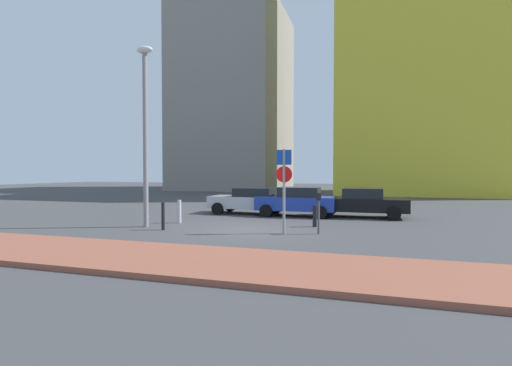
% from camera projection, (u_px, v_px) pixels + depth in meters
% --- Properties ---
extents(ground_plane, '(120.00, 120.00, 0.00)m').
position_uv_depth(ground_plane, '(247.00, 230.00, 14.69)').
color(ground_plane, '#424244').
extents(sidewalk_brick, '(40.00, 3.14, 0.14)m').
position_uv_depth(sidewalk_brick, '(177.00, 260.00, 9.35)').
color(sidewalk_brick, '#93513D').
rests_on(sidewalk_brick, ground).
extents(parked_car_silver, '(4.17, 2.07, 1.42)m').
position_uv_depth(parked_car_silver, '(250.00, 200.00, 20.32)').
color(parked_car_silver, '#B7BABF').
rests_on(parked_car_silver, ground).
extents(parked_car_blue, '(4.03, 1.94, 1.50)m').
position_uv_depth(parked_car_blue, '(296.00, 201.00, 19.22)').
color(parked_car_blue, '#1E389E').
rests_on(parked_car_blue, ground).
extents(parked_car_black, '(4.53, 1.94, 1.47)m').
position_uv_depth(parked_car_black, '(361.00, 202.00, 18.72)').
color(parked_car_black, black).
rests_on(parked_car_black, ground).
extents(parking_sign_post, '(0.60, 0.10, 3.12)m').
position_uv_depth(parking_sign_post, '(284.00, 180.00, 13.75)').
color(parking_sign_post, gray).
rests_on(parking_sign_post, ground).
extents(parking_meter, '(0.18, 0.14, 1.52)m').
position_uv_depth(parking_meter, '(319.00, 208.00, 13.63)').
color(parking_meter, '#4C4C51').
rests_on(parking_meter, ground).
extents(street_lamp, '(0.70, 0.36, 7.43)m').
position_uv_depth(street_lamp, '(145.00, 122.00, 15.36)').
color(street_lamp, gray).
rests_on(street_lamp, ground).
extents(traffic_bollard_near, '(0.13, 0.13, 1.08)m').
position_uv_depth(traffic_bollard_near, '(163.00, 216.00, 14.62)').
color(traffic_bollard_near, black).
rests_on(traffic_bollard_near, ground).
extents(traffic_bollard_mid, '(0.18, 0.18, 0.90)m').
position_uv_depth(traffic_bollard_mid, '(315.00, 216.00, 15.47)').
color(traffic_bollard_mid, black).
rests_on(traffic_bollard_mid, ground).
extents(traffic_bollard_far, '(0.17, 0.17, 1.03)m').
position_uv_depth(traffic_bollard_far, '(179.00, 211.00, 16.64)').
color(traffic_bollard_far, '#B7B7BC').
rests_on(traffic_bollard_far, ground).
extents(building_colorful_midrise, '(16.95, 12.47, 30.97)m').
position_uv_depth(building_colorful_midrise, '(423.00, 45.00, 38.73)').
color(building_colorful_midrise, gold).
rests_on(building_colorful_midrise, ground).
extents(building_under_construction, '(12.99, 15.93, 24.21)m').
position_uv_depth(building_under_construction, '(235.00, 100.00, 50.78)').
color(building_under_construction, gray).
rests_on(building_under_construction, ground).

